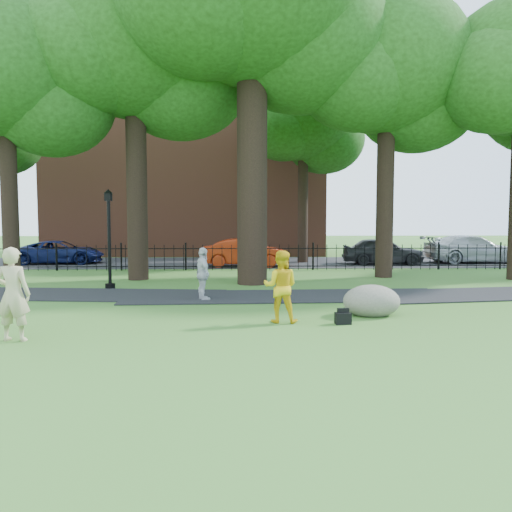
{
  "coord_description": "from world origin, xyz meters",
  "views": [
    {
      "loc": [
        -0.43,
        -11.38,
        2.41
      ],
      "look_at": [
        -0.01,
        2.0,
        1.41
      ],
      "focal_mm": 35.0,
      "sensor_mm": 36.0,
      "label": 1
    }
  ],
  "objects_px": {
    "big_tree": "(256,3)",
    "lamppost": "(109,240)",
    "boulder": "(371,299)",
    "woman": "(13,294)",
    "man": "(281,287)",
    "red_sedan": "(245,253)"
  },
  "relations": [
    {
      "from": "big_tree",
      "to": "lamppost",
      "type": "xyz_separation_m",
      "value": [
        -5.06,
        -1.28,
        -8.46
      ]
    },
    {
      "from": "lamppost",
      "to": "boulder",
      "type": "bearing_deg",
      "value": -25.45
    },
    {
      "from": "woman",
      "to": "lamppost",
      "type": "bearing_deg",
      "value": -85.48
    },
    {
      "from": "big_tree",
      "to": "man",
      "type": "relative_size",
      "value": 8.55
    },
    {
      "from": "lamppost",
      "to": "woman",
      "type": "bearing_deg",
      "value": -82.8
    },
    {
      "from": "woman",
      "to": "lamppost",
      "type": "relative_size",
      "value": 0.54
    },
    {
      "from": "big_tree",
      "to": "man",
      "type": "bearing_deg",
      "value": -86.99
    },
    {
      "from": "red_sedan",
      "to": "boulder",
      "type": "bearing_deg",
      "value": -165.07
    },
    {
      "from": "woman",
      "to": "man",
      "type": "bearing_deg",
      "value": -158.98
    },
    {
      "from": "woman",
      "to": "boulder",
      "type": "height_order",
      "value": "woman"
    },
    {
      "from": "boulder",
      "to": "lamppost",
      "type": "relative_size",
      "value": 0.42
    },
    {
      "from": "woman",
      "to": "lamppost",
      "type": "height_order",
      "value": "lamppost"
    },
    {
      "from": "boulder",
      "to": "red_sedan",
      "type": "relative_size",
      "value": 0.33
    },
    {
      "from": "boulder",
      "to": "lamppost",
      "type": "height_order",
      "value": "lamppost"
    },
    {
      "from": "big_tree",
      "to": "lamppost",
      "type": "relative_size",
      "value": 4.2
    },
    {
      "from": "man",
      "to": "boulder",
      "type": "bearing_deg",
      "value": -151.74
    },
    {
      "from": "big_tree",
      "to": "woman",
      "type": "relative_size",
      "value": 7.71
    },
    {
      "from": "man",
      "to": "boulder",
      "type": "height_order",
      "value": "man"
    },
    {
      "from": "big_tree",
      "to": "woman",
      "type": "bearing_deg",
      "value": -120.34
    },
    {
      "from": "big_tree",
      "to": "red_sedan",
      "type": "height_order",
      "value": "big_tree"
    },
    {
      "from": "woman",
      "to": "lamppost",
      "type": "distance_m",
      "value": 7.37
    },
    {
      "from": "big_tree",
      "to": "boulder",
      "type": "distance_m",
      "value": 11.87
    }
  ]
}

